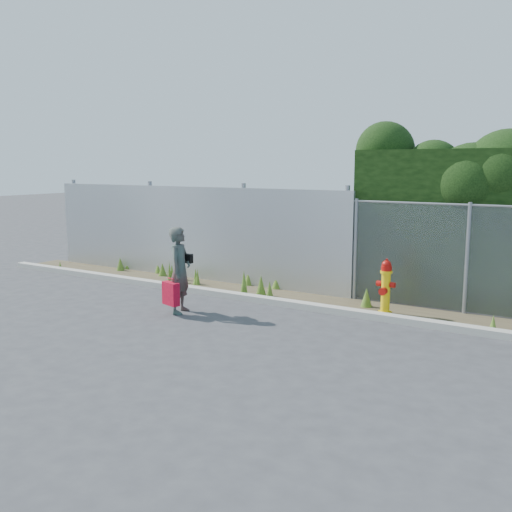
{
  "coord_description": "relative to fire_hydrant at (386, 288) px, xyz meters",
  "views": [
    {
      "loc": [
        5.33,
        -7.63,
        2.71
      ],
      "look_at": [
        -0.3,
        1.4,
        1.0
      ],
      "focal_mm": 40.0,
      "sensor_mm": 36.0,
      "label": 1
    }
  ],
  "objects": [
    {
      "name": "curb",
      "position": [
        -1.98,
        -0.41,
        -0.44
      ],
      "size": [
        16.0,
        0.22,
        0.12
      ],
      "primitive_type": "cube",
      "color": "#ACA79B",
      "rests_on": "ground"
    },
    {
      "name": "fire_hydrant",
      "position": [
        0.0,
        0.0,
        0.0
      ],
      "size": [
        0.35,
        0.31,
        1.03
      ],
      "rotation": [
        0.0,
        0.0,
        -0.03
      ],
      "color": "yellow",
      "rests_on": "ground"
    },
    {
      "name": "red_tote_bag",
      "position": [
        -3.29,
        -2.1,
        -0.1
      ],
      "size": [
        0.38,
        0.14,
        0.5
      ],
      "rotation": [
        0.0,
        0.0,
        -0.29
      ],
      "color": "#A0091F"
    },
    {
      "name": "weed_strip",
      "position": [
        -2.93,
        0.31,
        -0.4
      ],
      "size": [
        16.0,
        1.36,
        0.52
      ],
      "color": "#493E2A",
      "rests_on": "ground"
    },
    {
      "name": "woman",
      "position": [
        -3.26,
        -1.86,
        0.3
      ],
      "size": [
        0.52,
        0.66,
        1.59
      ],
      "primitive_type": "imported",
      "rotation": [
        0.0,
        0.0,
        1.83
      ],
      "color": "#106B5D",
      "rests_on": "ground"
    },
    {
      "name": "corrugated_fence",
      "position": [
        -5.22,
        0.8,
        0.6
      ],
      "size": [
        8.5,
        0.21,
        2.3
      ],
      "color": "#B1B3B8",
      "rests_on": "ground"
    },
    {
      "name": "black_shoulder_bag",
      "position": [
        -3.23,
        -1.69,
        0.49
      ],
      "size": [
        0.23,
        0.09,
        0.17
      ],
      "rotation": [
        0.0,
        0.0,
        0.0
      ],
      "color": "black"
    },
    {
      "name": "ground",
      "position": [
        -1.98,
        -2.21,
        -0.5
      ],
      "size": [
        80.0,
        80.0,
        0.0
      ],
      "primitive_type": "plane",
      "color": "#39393B",
      "rests_on": "ground"
    }
  ]
}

